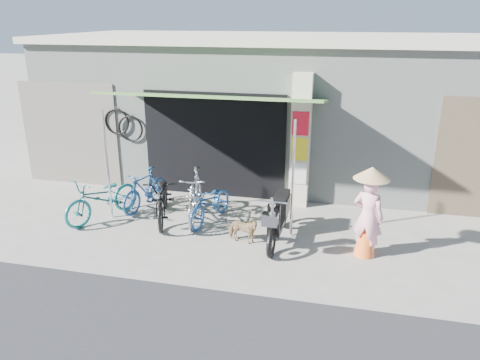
% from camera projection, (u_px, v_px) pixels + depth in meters
% --- Properties ---
extents(ground, '(80.00, 80.00, 0.00)m').
position_uv_depth(ground, '(238.00, 248.00, 8.85)').
color(ground, gray).
rests_on(ground, ground).
extents(bicycle_shop, '(12.30, 5.30, 3.66)m').
position_uv_depth(bicycle_shop, '(281.00, 104.00, 12.91)').
color(bicycle_shop, '#A0A59D').
rests_on(bicycle_shop, ground).
extents(shop_pillar, '(0.42, 0.44, 3.00)m').
position_uv_depth(shop_pillar, '(301.00, 141.00, 10.41)').
color(shop_pillar, beige).
rests_on(shop_pillar, ground).
extents(awning, '(4.60, 1.88, 2.72)m').
position_uv_depth(awning, '(214.00, 99.00, 9.69)').
color(awning, '#457133').
rests_on(awning, ground).
extents(neighbour_left, '(2.60, 0.06, 2.60)m').
position_uv_depth(neighbour_left, '(70.00, 134.00, 11.86)').
color(neighbour_left, '#6B665B').
rests_on(neighbour_left, ground).
extents(bike_teal, '(1.35, 1.93, 0.96)m').
position_uv_depth(bike_teal, '(103.00, 198.00, 9.94)').
color(bike_teal, '#197072').
rests_on(bike_teal, ground).
extents(bike_blue, '(0.79, 1.58, 0.91)m').
position_uv_depth(bike_blue, '(145.00, 190.00, 10.50)').
color(bike_blue, '#205297').
rests_on(bike_blue, ground).
extents(bike_black, '(1.24, 2.04, 1.01)m').
position_uv_depth(bike_black, '(163.00, 198.00, 9.90)').
color(bike_black, black).
rests_on(bike_black, ground).
extents(bike_silver, '(0.84, 1.89, 1.10)m').
position_uv_depth(bike_silver, '(195.00, 196.00, 9.85)').
color(bike_silver, '#B1B2B6').
rests_on(bike_silver, ground).
extents(bike_navy, '(0.91, 1.67, 0.83)m').
position_uv_depth(bike_navy, '(211.00, 203.00, 9.85)').
color(bike_navy, '#22549D').
rests_on(bike_navy, ground).
extents(street_dog, '(0.68, 0.40, 0.54)m').
position_uv_depth(street_dog, '(243.00, 230.00, 8.95)').
color(street_dog, tan).
rests_on(street_dog, ground).
extents(moped, '(0.54, 1.92, 1.08)m').
position_uv_depth(moped, '(279.00, 216.00, 9.01)').
color(moped, black).
rests_on(moped, ground).
extents(nun, '(0.65, 0.64, 1.70)m').
position_uv_depth(nun, '(368.00, 212.00, 8.31)').
color(nun, pink).
rests_on(nun, ground).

